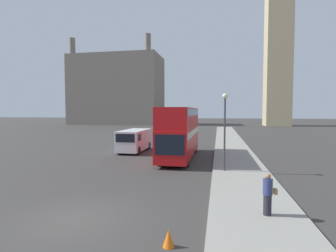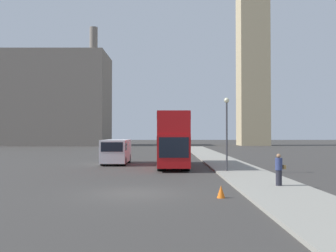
{
  "view_description": "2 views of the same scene",
  "coord_description": "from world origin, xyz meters",
  "px_view_note": "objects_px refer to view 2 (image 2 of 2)",
  "views": [
    {
      "loc": [
        5.37,
        -8.92,
        4.14
      ],
      "look_at": [
        0.64,
        15.52,
        2.75
      ],
      "focal_mm": 28.0,
      "sensor_mm": 36.0,
      "label": 1
    },
    {
      "loc": [
        1.61,
        -17.52,
        2.79
      ],
      "look_at": [
        1.75,
        23.71,
        3.63
      ],
      "focal_mm": 40.0,
      "sensor_mm": 36.0,
      "label": 2
    }
  ],
  "objects_px": {
    "white_van": "(115,151)",
    "street_lamp": "(225,122)",
    "pedestrian": "(278,170)",
    "red_double_decker_bus": "(172,137)"
  },
  "relations": [
    {
      "from": "white_van",
      "to": "street_lamp",
      "type": "distance_m",
      "value": 12.07
    },
    {
      "from": "pedestrian",
      "to": "street_lamp",
      "type": "xyz_separation_m",
      "value": [
        -1.48,
        7.43,
        2.65
      ]
    },
    {
      "from": "white_van",
      "to": "pedestrian",
      "type": "bearing_deg",
      "value": -55.67
    },
    {
      "from": "white_van",
      "to": "pedestrian",
      "type": "xyz_separation_m",
      "value": [
        10.39,
        -15.22,
        -0.24
      ]
    },
    {
      "from": "red_double_decker_bus",
      "to": "white_van",
      "type": "height_order",
      "value": "red_double_decker_bus"
    },
    {
      "from": "pedestrian",
      "to": "street_lamp",
      "type": "bearing_deg",
      "value": 101.26
    },
    {
      "from": "red_double_decker_bus",
      "to": "pedestrian",
      "type": "bearing_deg",
      "value": -67.1
    },
    {
      "from": "red_double_decker_bus",
      "to": "street_lamp",
      "type": "distance_m",
      "value": 6.31
    },
    {
      "from": "red_double_decker_bus",
      "to": "pedestrian",
      "type": "height_order",
      "value": "red_double_decker_bus"
    },
    {
      "from": "pedestrian",
      "to": "street_lamp",
      "type": "relative_size",
      "value": 0.31
    }
  ]
}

